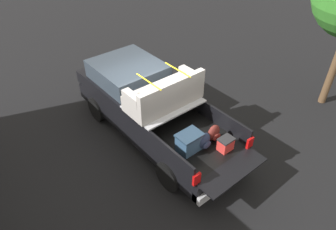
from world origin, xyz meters
TOP-DOWN VIEW (x-y plane):
  - ground_plane at (0.00, 0.00)m, footprint 40.00×40.00m
  - pickup_truck at (0.35, 0.00)m, footprint 6.05×2.06m

SIDE VIEW (x-z plane):
  - ground_plane at x=0.00m, z-range 0.00..0.00m
  - pickup_truck at x=0.35m, z-range -0.15..2.07m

